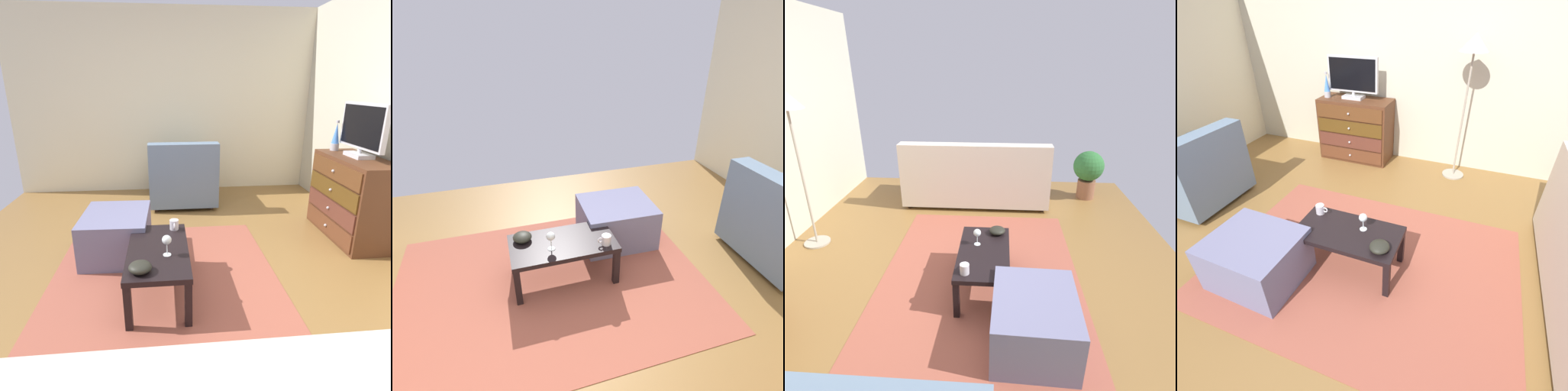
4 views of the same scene
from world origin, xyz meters
TOP-DOWN VIEW (x-y plane):
  - ground_plane at (0.00, 0.00)m, footprint 5.82×4.63m
  - area_rug at (0.20, -0.20)m, footprint 2.60×1.90m
  - coffee_table at (0.08, -0.24)m, footprint 0.88×0.46m
  - wine_glass at (0.19, -0.18)m, footprint 0.07×0.07m
  - mug at (-0.25, -0.11)m, footprint 0.11×0.08m
  - bowl_decorative at (0.40, -0.36)m, footprint 0.16×0.16m
  - armchair at (-1.91, 0.07)m, footprint 0.80×0.88m
  - ottoman at (-0.56, -0.64)m, footprint 0.72×0.62m

SIDE VIEW (x-z plane):
  - ground_plane at x=0.00m, z-range -0.05..0.00m
  - area_rug at x=0.20m, z-range 0.00..0.01m
  - ottoman at x=-0.56m, z-range 0.00..0.42m
  - coffee_table at x=0.08m, z-range 0.14..0.51m
  - armchair at x=-1.91m, z-range -0.08..0.80m
  - bowl_decorative at x=0.40m, z-range 0.38..0.45m
  - mug at x=-0.25m, z-range 0.38..0.46m
  - wine_glass at x=0.19m, z-range 0.42..0.57m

